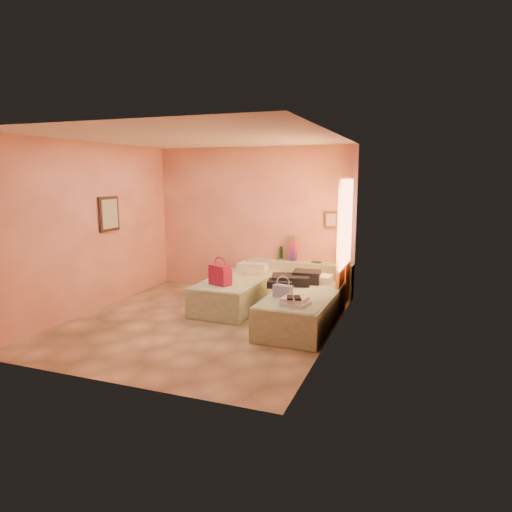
{
  "coord_description": "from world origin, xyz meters",
  "views": [
    {
      "loc": [
        3.15,
        -6.11,
        2.26
      ],
      "look_at": [
        0.58,
        0.85,
        0.94
      ],
      "focal_mm": 32.0,
      "sensor_mm": 36.0,
      "label": 1
    }
  ],
  "objects_px": {
    "water_bottle": "(281,253)",
    "green_book": "(317,262)",
    "bed_left": "(238,292)",
    "magenta_handbag": "(220,275)",
    "bed_right": "(302,309)",
    "blue_handbag": "(283,291)",
    "flower_vase": "(341,258)",
    "headboard_ledge": "(298,278)",
    "towel_stack": "(296,302)"
  },
  "relations": [
    {
      "from": "bed_right",
      "to": "headboard_ledge",
      "type": "bearing_deg",
      "value": 108.15
    },
    {
      "from": "water_bottle",
      "to": "green_book",
      "type": "distance_m",
      "value": 0.73
    },
    {
      "from": "headboard_ledge",
      "to": "water_bottle",
      "type": "bearing_deg",
      "value": 169.04
    },
    {
      "from": "towel_stack",
      "to": "bed_right",
      "type": "bearing_deg",
      "value": 95.87
    },
    {
      "from": "bed_right",
      "to": "towel_stack",
      "type": "xyz_separation_m",
      "value": [
        0.07,
        -0.65,
        0.3
      ]
    },
    {
      "from": "headboard_ledge",
      "to": "magenta_handbag",
      "type": "height_order",
      "value": "magenta_handbag"
    },
    {
      "from": "water_bottle",
      "to": "towel_stack",
      "type": "xyz_separation_m",
      "value": [
        0.96,
        -2.42,
        -0.23
      ]
    },
    {
      "from": "bed_left",
      "to": "flower_vase",
      "type": "relative_size",
      "value": 8.15
    },
    {
      "from": "blue_handbag",
      "to": "towel_stack",
      "type": "xyz_separation_m",
      "value": [
        0.28,
        -0.33,
        -0.04
      ]
    },
    {
      "from": "bed_left",
      "to": "magenta_handbag",
      "type": "bearing_deg",
      "value": -94.76
    },
    {
      "from": "headboard_ledge",
      "to": "blue_handbag",
      "type": "distance_m",
      "value": 2.06
    },
    {
      "from": "green_book",
      "to": "magenta_handbag",
      "type": "distance_m",
      "value": 2.03
    },
    {
      "from": "bed_right",
      "to": "blue_handbag",
      "type": "bearing_deg",
      "value": -123.21
    },
    {
      "from": "green_book",
      "to": "magenta_handbag",
      "type": "height_order",
      "value": "magenta_handbag"
    },
    {
      "from": "flower_vase",
      "to": "blue_handbag",
      "type": "xyz_separation_m",
      "value": [
        -0.49,
        -2.02,
        -0.18
      ]
    },
    {
      "from": "bed_right",
      "to": "green_book",
      "type": "bearing_deg",
      "value": 97.0
    },
    {
      "from": "blue_handbag",
      "to": "green_book",
      "type": "bearing_deg",
      "value": 102.22
    },
    {
      "from": "bed_left",
      "to": "bed_right",
      "type": "distance_m",
      "value": 1.49
    },
    {
      "from": "towel_stack",
      "to": "blue_handbag",
      "type": "bearing_deg",
      "value": 130.74
    },
    {
      "from": "bed_right",
      "to": "water_bottle",
      "type": "xyz_separation_m",
      "value": [
        -0.89,
        1.77,
        0.53
      ]
    },
    {
      "from": "water_bottle",
      "to": "bed_left",
      "type": "bearing_deg",
      "value": -111.75
    },
    {
      "from": "bed_left",
      "to": "water_bottle",
      "type": "xyz_separation_m",
      "value": [
        0.45,
        1.12,
        0.53
      ]
    },
    {
      "from": "headboard_ledge",
      "to": "magenta_handbag",
      "type": "xyz_separation_m",
      "value": [
        -0.87,
        -1.63,
        0.34
      ]
    },
    {
      "from": "magenta_handbag",
      "to": "headboard_ledge",
      "type": "bearing_deg",
      "value": 83.26
    },
    {
      "from": "bed_right",
      "to": "water_bottle",
      "type": "distance_m",
      "value": 2.05
    },
    {
      "from": "flower_vase",
      "to": "magenta_handbag",
      "type": "relative_size",
      "value": 0.69
    },
    {
      "from": "headboard_ledge",
      "to": "flower_vase",
      "type": "distance_m",
      "value": 0.91
    },
    {
      "from": "water_bottle",
      "to": "flower_vase",
      "type": "relative_size",
      "value": 1.02
    },
    {
      "from": "headboard_ledge",
      "to": "green_book",
      "type": "distance_m",
      "value": 0.48
    },
    {
      "from": "bed_right",
      "to": "magenta_handbag",
      "type": "xyz_separation_m",
      "value": [
        -1.4,
        0.07,
        0.42
      ]
    },
    {
      "from": "headboard_ledge",
      "to": "blue_handbag",
      "type": "xyz_separation_m",
      "value": [
        0.31,
        -2.02,
        0.27
      ]
    },
    {
      "from": "bed_right",
      "to": "magenta_handbag",
      "type": "height_order",
      "value": "magenta_handbag"
    },
    {
      "from": "blue_handbag",
      "to": "towel_stack",
      "type": "relative_size",
      "value": 0.81
    },
    {
      "from": "headboard_ledge",
      "to": "green_book",
      "type": "height_order",
      "value": "green_book"
    },
    {
      "from": "green_book",
      "to": "blue_handbag",
      "type": "distance_m",
      "value": 2.02
    },
    {
      "from": "bed_right",
      "to": "green_book",
      "type": "distance_m",
      "value": 1.75
    },
    {
      "from": "bed_left",
      "to": "water_bottle",
      "type": "height_order",
      "value": "water_bottle"
    },
    {
      "from": "flower_vase",
      "to": "headboard_ledge",
      "type": "bearing_deg",
      "value": -179.88
    },
    {
      "from": "green_book",
      "to": "bed_right",
      "type": "bearing_deg",
      "value": -59.21
    },
    {
      "from": "magenta_handbag",
      "to": "towel_stack",
      "type": "relative_size",
      "value": 1.01
    },
    {
      "from": "green_book",
      "to": "flower_vase",
      "type": "bearing_deg",
      "value": 25.54
    },
    {
      "from": "blue_handbag",
      "to": "towel_stack",
      "type": "height_order",
      "value": "blue_handbag"
    },
    {
      "from": "headboard_ledge",
      "to": "bed_left",
      "type": "height_order",
      "value": "headboard_ledge"
    },
    {
      "from": "flower_vase",
      "to": "bed_right",
      "type": "bearing_deg",
      "value": -99.09
    },
    {
      "from": "blue_handbag",
      "to": "headboard_ledge",
      "type": "bearing_deg",
      "value": 111.98
    },
    {
      "from": "bed_right",
      "to": "green_book",
      "type": "relative_size",
      "value": 12.32
    },
    {
      "from": "flower_vase",
      "to": "blue_handbag",
      "type": "relative_size",
      "value": 0.87
    },
    {
      "from": "water_bottle",
      "to": "green_book",
      "type": "relative_size",
      "value": 1.54
    },
    {
      "from": "flower_vase",
      "to": "magenta_handbag",
      "type": "bearing_deg",
      "value": -135.65
    },
    {
      "from": "bed_right",
      "to": "blue_handbag",
      "type": "xyz_separation_m",
      "value": [
        -0.22,
        -0.32,
        0.34
      ]
    }
  ]
}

